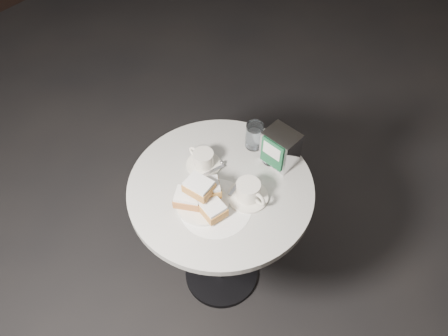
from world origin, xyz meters
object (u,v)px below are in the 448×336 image
water_glass_left (254,136)px  water_glass_right (272,150)px  cafe_table (221,215)px  coffee_cup_left (203,160)px  coffee_cup_right (248,192)px  napkin_dispenser (280,148)px  beignet_plate (202,197)px

water_glass_left → water_glass_right: water_glass_right is taller
cafe_table → coffee_cup_left: 0.26m
water_glass_left → coffee_cup_right: bearing=-57.8°
water_glass_right → napkin_dispenser: size_ratio=0.81×
beignet_plate → coffee_cup_right: bearing=50.3°
coffee_cup_right → water_glass_right: 0.21m
beignet_plate → coffee_cup_right: beignet_plate is taller
cafe_table → water_glass_right: 0.35m
cafe_table → beignet_plate: beignet_plate is taller
cafe_table → water_glass_right: (0.07, 0.22, 0.26)m
beignet_plate → water_glass_left: bearing=94.8°
water_glass_right → napkin_dispenser: bearing=32.8°
coffee_cup_left → water_glass_right: (0.19, 0.19, 0.03)m
cafe_table → water_glass_left: 0.35m
napkin_dispenser → beignet_plate: bearing=-100.6°
cafe_table → napkin_dispenser: (0.10, 0.24, 0.27)m
cafe_table → water_glass_right: size_ratio=6.25×
cafe_table → coffee_cup_left: size_ratio=5.07×
coffee_cup_right → water_glass_right: water_glass_right is taller
water_glass_left → napkin_dispenser: (0.12, -0.00, 0.02)m
coffee_cup_left → water_glass_left: size_ratio=1.31×
coffee_cup_right → water_glass_right: (-0.04, 0.20, 0.02)m
coffee_cup_right → cafe_table: bearing=-161.0°
water_glass_left → water_glass_right: size_ratio=0.94×
beignet_plate → water_glass_left: 0.35m
coffee_cup_left → water_glass_right: 0.27m
water_glass_left → coffee_cup_left: bearing=-113.3°
beignet_plate → water_glass_right: size_ratio=1.87×
cafe_table → coffee_cup_right: 0.26m
cafe_table → napkin_dispenser: napkin_dispenser is taller
water_glass_right → coffee_cup_left: bearing=-134.9°
coffee_cup_left → coffee_cup_right: bearing=-0.2°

